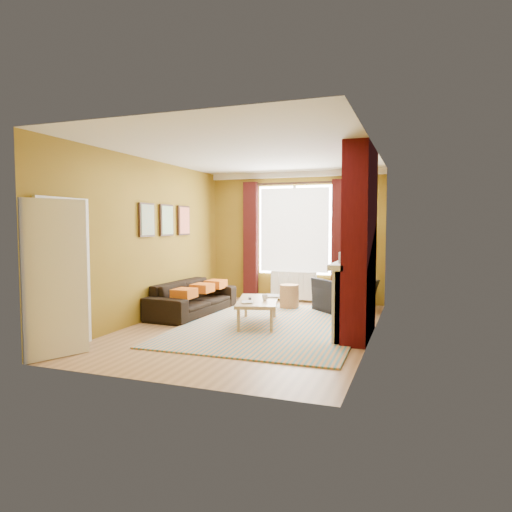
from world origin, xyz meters
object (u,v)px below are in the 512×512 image
object	(u,v)px
coffee_table	(258,302)
armchair	(345,295)
sofa	(193,298)
floor_lamp	(366,247)
wicker_stool	(289,297)

from	to	relation	value
coffee_table	armchair	bearing A→B (deg)	39.22
sofa	coffee_table	xyz separation A→B (m)	(1.46, -0.49, 0.08)
sofa	floor_lamp	xyz separation A→B (m)	(2.97, 1.70, 0.91)
sofa	coffee_table	size ratio (longest dim) A/B	1.49
sofa	floor_lamp	bearing A→B (deg)	-56.96
armchair	wicker_stool	xyz separation A→B (m)	(-1.09, -0.02, -0.08)
floor_lamp	armchair	bearing A→B (deg)	-121.69
armchair	coffee_table	bearing A→B (deg)	8.24
coffee_table	wicker_stool	bearing A→B (deg)	71.68
sofa	coffee_table	distance (m)	1.54
armchair	floor_lamp	distance (m)	1.09
coffee_table	floor_lamp	xyz separation A→B (m)	(1.51, 2.18, 0.84)
sofa	armchair	distance (m)	2.89
sofa	armchair	xyz separation A→B (m)	(2.64, 1.17, 0.02)
coffee_table	sofa	bearing A→B (deg)	146.36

